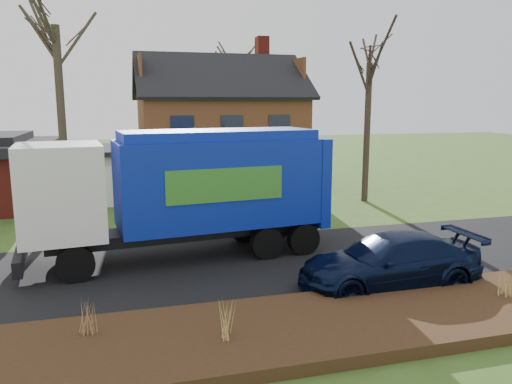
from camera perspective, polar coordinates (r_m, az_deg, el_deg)
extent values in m
plane|color=#38541C|center=(16.77, -1.59, -8.28)|extent=(120.00, 120.00, 0.00)
cube|color=black|center=(16.77, -1.59, -8.25)|extent=(80.00, 7.00, 0.02)
cube|color=black|center=(12.01, 4.71, -15.36)|extent=(80.00, 3.50, 0.30)
cube|color=beige|center=(30.27, -4.28, 2.68)|extent=(9.00, 7.50, 2.70)
cube|color=#562D18|center=(30.03, -4.35, 7.89)|extent=(9.00, 7.50, 2.80)
cube|color=maroon|center=(31.84, 0.69, 15.91)|extent=(0.70, 0.90, 1.60)
cube|color=beige|center=(29.23, -16.10, 1.93)|extent=(3.50, 5.50, 2.60)
cube|color=black|center=(29.07, -16.24, 4.70)|extent=(3.90, 5.90, 0.24)
cylinder|color=black|center=(15.97, -19.93, -7.75)|extent=(1.16, 0.49, 1.13)
cylinder|color=black|center=(18.16, -20.15, -5.61)|extent=(1.16, 0.49, 1.13)
cylinder|color=black|center=(17.19, 1.21, -5.84)|extent=(1.16, 0.49, 1.13)
cylinder|color=black|center=(19.24, -1.40, -4.09)|extent=(1.16, 0.49, 1.13)
cylinder|color=black|center=(17.76, 5.43, -5.36)|extent=(1.16, 0.49, 1.13)
cylinder|color=black|center=(19.75, 2.45, -3.72)|extent=(1.16, 0.49, 1.13)
cube|color=black|center=(17.43, -7.53, -4.49)|extent=(9.41, 2.26, 0.38)
cube|color=white|center=(16.61, -21.41, 0.08)|extent=(2.76, 2.96, 2.93)
cube|color=black|center=(16.63, -25.55, 0.37)|extent=(0.33, 2.38, 0.98)
cube|color=black|center=(17.11, -25.35, -6.83)|extent=(0.55, 2.73, 0.49)
cube|color=#0C239B|center=(17.35, -4.35, 1.18)|extent=(7.08, 3.41, 2.93)
cube|color=#0C239B|center=(17.17, -4.43, 6.55)|extent=(6.72, 3.05, 0.33)
cube|color=#0C239B|center=(18.69, 6.04, 1.47)|extent=(0.67, 2.79, 3.15)
cube|color=#34802A|center=(15.98, -3.46, 0.80)|extent=(3.89, 0.45, 1.08)
cube|color=#34802A|center=(18.59, -6.09, 2.10)|extent=(3.89, 0.45, 1.08)
imported|color=#9A9EA1|center=(21.10, -5.21, -2.38)|extent=(4.69, 3.05, 1.46)
imported|color=black|center=(15.06, 15.01, -7.70)|extent=(5.39, 2.20, 1.56)
cylinder|color=#3B3223|center=(24.08, -21.29, 7.13)|extent=(0.36, 0.36, 8.62)
cylinder|color=#392B22|center=(27.43, 12.56, 6.54)|extent=(0.34, 0.34, 7.33)
cylinder|color=#433A28|center=(38.35, -2.13, 8.72)|extent=(0.33, 0.33, 8.59)
cone|color=#9E7145|center=(11.81, -18.71, -13.36)|extent=(0.04, 0.04, 0.82)
cone|color=#9E7145|center=(11.82, -19.39, -13.38)|extent=(0.04, 0.04, 0.82)
cone|color=#9E7145|center=(11.80, -18.03, -13.33)|extent=(0.04, 0.04, 0.82)
cone|color=#9E7145|center=(11.91, -18.68, -13.15)|extent=(0.04, 0.04, 0.82)
cone|color=#9E7145|center=(11.71, -18.74, -13.57)|extent=(0.04, 0.04, 0.82)
cone|color=tan|center=(11.09, -3.21, -14.28)|extent=(0.04, 0.04, 0.86)
cone|color=tan|center=(11.06, -3.92, -14.35)|extent=(0.04, 0.04, 0.86)
cone|color=tan|center=(11.11, -2.50, -14.22)|extent=(0.04, 0.04, 0.86)
cone|color=tan|center=(11.19, -3.33, -14.06)|extent=(0.04, 0.04, 0.86)
cone|color=tan|center=(10.99, -3.08, -14.51)|extent=(0.04, 0.04, 0.86)
cone|color=#AB974B|center=(14.81, 26.78, -9.18)|extent=(0.04, 0.04, 0.77)
cone|color=#AB974B|center=(14.72, 26.38, -9.26)|extent=(0.04, 0.04, 0.77)
cone|color=#AB974B|center=(14.90, 27.17, -9.10)|extent=(0.04, 0.04, 0.77)
cone|color=#AB974B|center=(14.89, 26.50, -9.06)|extent=(0.04, 0.04, 0.77)
cone|color=#AB974B|center=(14.74, 27.06, -9.30)|extent=(0.04, 0.04, 0.77)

